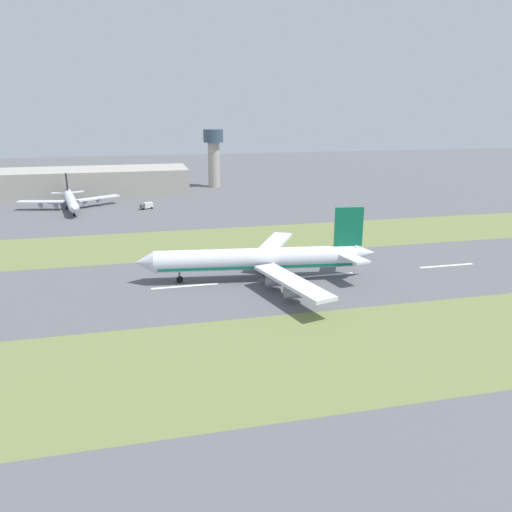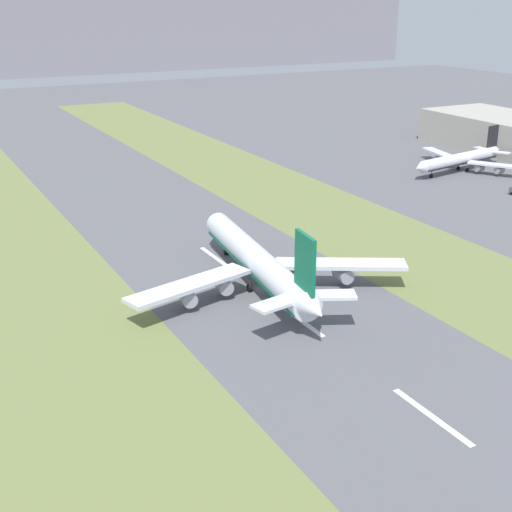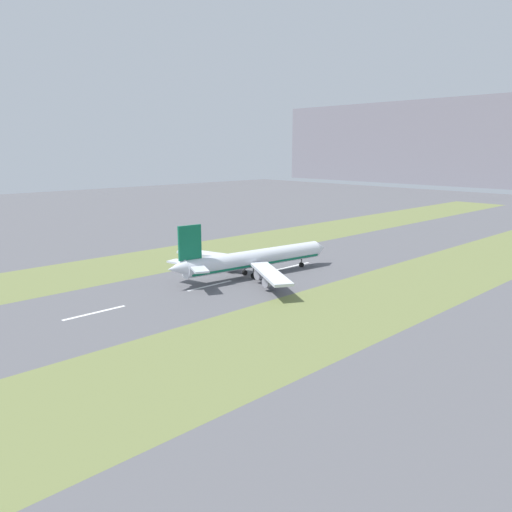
% 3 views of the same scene
% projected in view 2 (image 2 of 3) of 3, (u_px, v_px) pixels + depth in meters
% --- Properties ---
extents(ground_plane, '(800.00, 800.00, 0.00)m').
position_uv_depth(ground_plane, '(259.00, 290.00, 158.36)').
color(ground_plane, '#56565B').
extents(grass_median_west, '(40.00, 600.00, 0.01)m').
position_uv_depth(grass_median_west, '(56.00, 332.00, 138.66)').
color(grass_median_west, olive).
rests_on(grass_median_west, ground).
extents(grass_median_east, '(40.00, 600.00, 0.01)m').
position_uv_depth(grass_median_east, '(418.00, 257.00, 178.06)').
color(grass_median_east, olive).
rests_on(grass_median_east, ground).
extents(centreline_dash_near, '(1.20, 18.00, 0.01)m').
position_uv_depth(centreline_dash_near, '(432.00, 416.00, 110.93)').
color(centreline_dash_near, silver).
rests_on(centreline_dash_near, ground).
extents(centreline_dash_mid, '(1.20, 18.00, 0.01)m').
position_uv_depth(centreline_dash_mid, '(299.00, 319.00, 144.13)').
color(centreline_dash_mid, silver).
rests_on(centreline_dash_mid, ground).
extents(centreline_dash_far, '(1.20, 18.00, 0.01)m').
position_uv_depth(centreline_dash_far, '(216.00, 258.00, 177.34)').
color(centreline_dash_far, silver).
rests_on(centreline_dash_far, ground).
extents(airplane_main_jet, '(63.64, 67.16, 20.20)m').
position_uv_depth(airplane_main_jet, '(259.00, 263.00, 157.27)').
color(airplane_main_jet, silver).
rests_on(airplane_main_jet, ground).
extents(airplane_parked_apron, '(49.70, 46.88, 15.01)m').
position_uv_depth(airplane_parked_apron, '(462.00, 159.00, 263.63)').
color(airplane_parked_apron, silver).
rests_on(airplane_parked_apron, ground).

